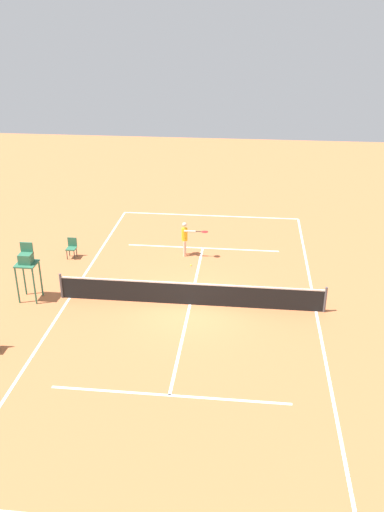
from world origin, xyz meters
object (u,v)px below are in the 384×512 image
Objects in this scene: courtside_chair_mid at (72,247)px; umpire_chair at (27,263)px; player_serving at (186,236)px; tennis_ball at (191,265)px.

umpire_chair is at bearing 84.14° from courtside_chair_mid.
courtside_chair_mid is at bearing -82.06° from player_serving.
umpire_chair is 2.54× the size of courtside_chair_mid.
courtside_chair_mid is at bearing -3.31° from tennis_ball.
umpire_chair is (5.70, 4.86, 0.61)m from player_serving.
player_serving is 24.56× the size of tennis_ball.
player_serving is at bearing -171.44° from courtside_chair_mid.
umpire_chair is at bearing -50.17° from player_serving.
tennis_ball is at bearing 17.95° from player_serving.
courtside_chair_mid is (-0.42, -4.06, -1.07)m from umpire_chair.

